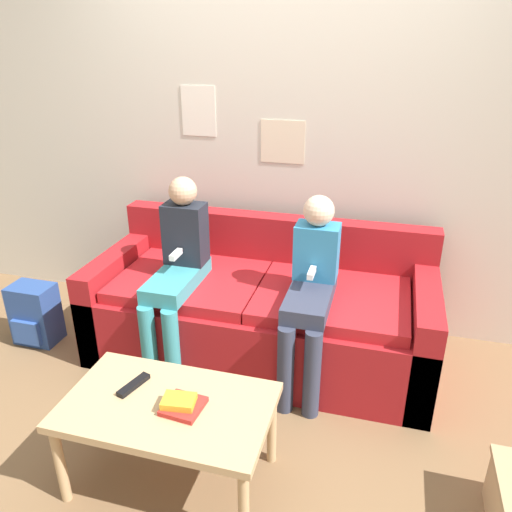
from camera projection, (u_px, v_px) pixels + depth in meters
name	position (u px, v px, depth m)	size (l,w,h in m)	color
ground_plane	(236.00, 406.00, 2.72)	(10.00, 10.00, 0.00)	brown
wall_back	(284.00, 131.00, 3.15)	(8.00, 0.06, 2.60)	beige
couch	(262.00, 312.00, 3.09)	(2.03, 0.87, 0.80)	maroon
coffee_table	(168.00, 413.00, 2.13)	(0.89, 0.53, 0.43)	tan
person_left	(177.00, 267.00, 2.88)	(0.24, 0.59, 1.12)	teal
person_right	(311.00, 286.00, 2.69)	(0.24, 0.59, 1.08)	#33384C
tv_remote	(134.00, 385.00, 2.20)	(0.09, 0.17, 0.02)	black
book_stack	(182.00, 404.00, 2.07)	(0.18, 0.17, 0.05)	red
backpack	(35.00, 314.00, 3.24)	(0.27, 0.22, 0.40)	#284789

